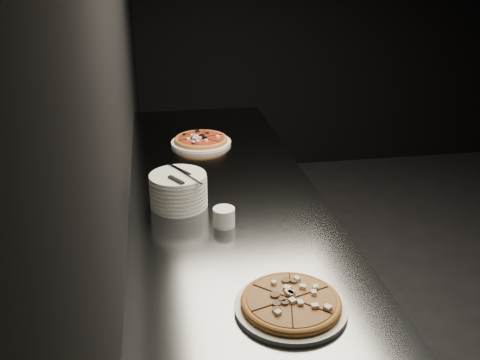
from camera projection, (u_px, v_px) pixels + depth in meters
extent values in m
cube|color=black|center=(118.00, 77.00, 1.85)|extent=(0.02, 5.00, 2.80)
cube|color=black|center=(433.00, 1.00, 4.49)|extent=(5.00, 0.02, 2.80)
cube|color=slate|center=(226.00, 294.00, 2.29)|extent=(0.70, 2.40, 0.90)
cube|color=slate|center=(225.00, 197.00, 2.10)|extent=(0.74, 2.44, 0.02)
cylinder|color=white|center=(291.00, 307.00, 1.43)|extent=(0.31, 0.31, 0.01)
cylinder|color=#C8853C|center=(291.00, 303.00, 1.43)|extent=(0.34, 0.34, 0.01)
torus|color=#C8853C|center=(291.00, 302.00, 1.43)|extent=(0.34, 0.34, 0.02)
cylinder|color=#D08F45|center=(291.00, 300.00, 1.42)|extent=(0.30, 0.30, 0.01)
cylinder|color=white|center=(201.00, 143.00, 2.64)|extent=(0.30, 0.30, 0.01)
cylinder|color=#C8853C|center=(201.00, 140.00, 2.64)|extent=(0.32, 0.32, 0.01)
torus|color=#C8853C|center=(201.00, 139.00, 2.64)|extent=(0.32, 0.32, 0.02)
cylinder|color=maroon|center=(201.00, 138.00, 2.64)|extent=(0.28, 0.28, 0.01)
cylinder|color=white|center=(179.00, 203.00, 2.01)|extent=(0.21, 0.21, 0.02)
cylinder|color=white|center=(179.00, 200.00, 2.01)|extent=(0.21, 0.21, 0.02)
cylinder|color=white|center=(179.00, 196.00, 2.00)|extent=(0.21, 0.21, 0.02)
cylinder|color=white|center=(179.00, 192.00, 1.99)|extent=(0.21, 0.21, 0.02)
cylinder|color=white|center=(178.00, 188.00, 1.99)|extent=(0.21, 0.21, 0.02)
cylinder|color=white|center=(178.00, 184.00, 1.98)|extent=(0.21, 0.21, 0.02)
cylinder|color=white|center=(178.00, 180.00, 1.98)|extent=(0.21, 0.21, 0.02)
cylinder|color=white|center=(178.00, 177.00, 1.97)|extent=(0.21, 0.21, 0.02)
cube|color=silver|center=(180.00, 170.00, 2.00)|extent=(0.09, 0.12, 0.00)
cube|color=black|center=(176.00, 180.00, 1.91)|extent=(0.06, 0.08, 0.01)
cube|color=silver|center=(186.00, 175.00, 1.96)|extent=(0.06, 0.21, 0.00)
cylinder|color=white|center=(224.00, 217.00, 1.86)|extent=(0.08, 0.08, 0.07)
cylinder|color=black|center=(224.00, 210.00, 1.85)|extent=(0.06, 0.06, 0.01)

